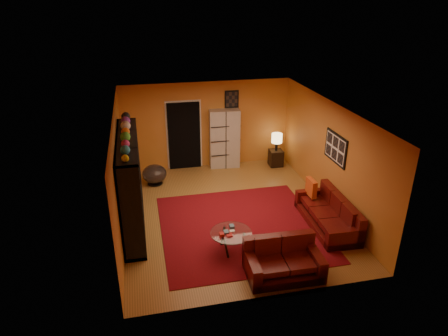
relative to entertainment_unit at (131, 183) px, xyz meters
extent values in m
plane|color=brown|center=(2.27, 0.00, -1.05)|extent=(6.00, 6.00, 0.00)
plane|color=white|center=(2.27, 0.00, 1.55)|extent=(6.00, 6.00, 0.00)
plane|color=#BC6E29|center=(2.27, 3.00, 0.25)|extent=(6.00, 0.00, 6.00)
plane|color=#BC6E29|center=(2.27, -3.00, 0.25)|extent=(6.00, 0.00, 6.00)
plane|color=#BC6E29|center=(-0.23, 0.00, 0.25)|extent=(0.00, 6.00, 6.00)
plane|color=#BC6E29|center=(4.78, 0.00, 0.25)|extent=(0.00, 6.00, 6.00)
cube|color=#590A12|center=(2.38, -0.70, -1.04)|extent=(3.60, 3.60, 0.01)
cube|color=black|center=(1.57, 2.96, -0.03)|extent=(0.95, 0.10, 2.04)
cube|color=black|center=(4.75, -0.30, 0.55)|extent=(0.03, 1.00, 0.70)
cube|color=black|center=(3.02, 2.98, 1.00)|extent=(0.42, 0.03, 0.52)
cube|color=black|center=(0.00, 0.00, 0.00)|extent=(0.45, 3.00, 2.10)
imported|color=black|center=(0.05, 0.00, -0.07)|extent=(0.91, 0.12, 0.52)
cube|color=#470909|center=(4.32, -1.05, -0.89)|extent=(0.89, 2.04, 0.32)
cube|color=#470909|center=(4.65, -1.06, -0.62)|extent=(0.25, 2.02, 0.85)
cube|color=#470909|center=(4.29, -1.96, -0.74)|extent=(0.83, 0.21, 0.62)
cube|color=#470909|center=(4.36, -0.13, -0.74)|extent=(0.83, 0.21, 0.62)
cube|color=#470909|center=(4.27, -1.60, -0.58)|extent=(0.62, 0.55, 0.12)
cube|color=#470909|center=(4.29, -1.05, -0.58)|extent=(0.62, 0.55, 0.12)
cube|color=#470909|center=(4.30, -0.50, -0.58)|extent=(0.62, 0.55, 0.12)
cube|color=#470909|center=(2.74, -2.50, -0.89)|extent=(1.44, 0.88, 0.32)
cube|color=#470909|center=(2.75, -2.17, -0.62)|extent=(1.42, 0.22, 0.85)
cube|color=#470909|center=(3.36, -2.52, -0.74)|extent=(0.20, 0.85, 0.62)
cube|color=#470909|center=(2.12, -2.48, -0.74)|extent=(0.20, 0.85, 0.62)
cube|color=#470909|center=(3.00, -2.55, -0.58)|extent=(0.52, 0.64, 0.12)
cube|color=#470909|center=(2.48, -2.53, -0.58)|extent=(0.52, 0.64, 0.12)
cube|color=#CE4A16|center=(4.22, -0.32, -0.42)|extent=(0.12, 0.42, 0.42)
cylinder|color=silver|center=(1.95, -1.52, -0.62)|extent=(0.86, 0.86, 0.02)
cylinder|color=black|center=(2.22, -1.54, -0.83)|extent=(0.05, 0.05, 0.41)
cylinder|color=black|center=(1.83, -1.28, -0.83)|extent=(0.05, 0.05, 0.41)
cylinder|color=black|center=(1.80, -1.74, -0.83)|extent=(0.05, 0.05, 0.41)
cube|color=#B1ABA4|center=(2.77, 2.80, -0.16)|extent=(0.93, 0.48, 1.79)
cylinder|color=black|center=(0.59, 2.01, -1.03)|extent=(0.44, 0.44, 0.03)
cylinder|color=black|center=(0.59, 2.01, -0.95)|extent=(0.06, 0.06, 0.15)
ellipsoid|color=#403838|center=(0.59, 2.01, -0.75)|extent=(0.68, 0.68, 0.51)
cube|color=black|center=(4.33, 2.51, -0.80)|extent=(0.41, 0.41, 0.50)
cylinder|color=black|center=(4.33, 2.51, -0.42)|extent=(0.08, 0.08, 0.26)
cylinder|color=#F6D487|center=(4.33, 2.51, -0.15)|extent=(0.32, 0.32, 0.28)
camera|label=1|loc=(0.32, -8.26, 3.92)|focal=32.00mm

